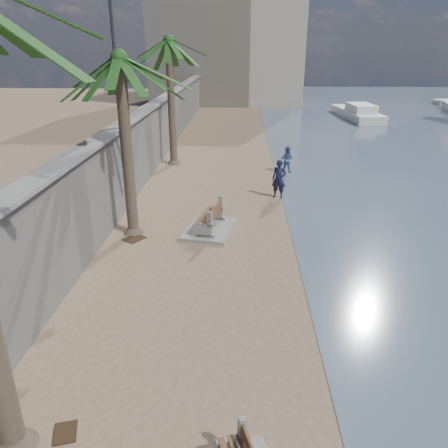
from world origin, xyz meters
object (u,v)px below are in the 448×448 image
object	(u,v)px
bench_far	(209,220)
yacht_far	(357,114)
person_b	(287,158)
palm_back	(169,42)
person_a	(279,176)
palm_mid	(119,60)

from	to	relation	value
bench_far	yacht_far	xyz separation A→B (m)	(12.69, 29.51, -0.11)
bench_far	person_b	size ratio (longest dim) A/B	1.68
palm_back	yacht_far	xyz separation A→B (m)	(15.64, 19.08, -6.59)
palm_back	person_a	size ratio (longest dim) A/B	3.76
person_a	yacht_far	size ratio (longest dim) A/B	0.22
person_b	palm_mid	bearing A→B (deg)	77.78
palm_back	person_a	distance (m)	10.45
palm_back	person_b	distance (m)	9.25
person_a	yacht_far	distance (m)	27.14
person_b	palm_back	bearing A→B (deg)	10.75
person_a	yacht_far	bearing A→B (deg)	86.98
palm_mid	person_b	size ratio (longest dim) A/B	4.41
palm_back	person_b	xyz separation A→B (m)	(6.75, -1.59, -6.11)
palm_mid	palm_back	distance (m)	10.79
bench_far	palm_back	distance (m)	12.63
palm_back	bench_far	bearing A→B (deg)	-74.21
palm_mid	yacht_far	size ratio (longest dim) A/B	0.77
bench_far	person_b	xyz separation A→B (m)	(3.80, 8.84, 0.36)
palm_mid	person_a	size ratio (longest dim) A/B	3.45
palm_back	person_a	bearing A→B (deg)	-46.48
bench_far	palm_mid	distance (m)	6.54
palm_mid	palm_back	world-z (taller)	palm_back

